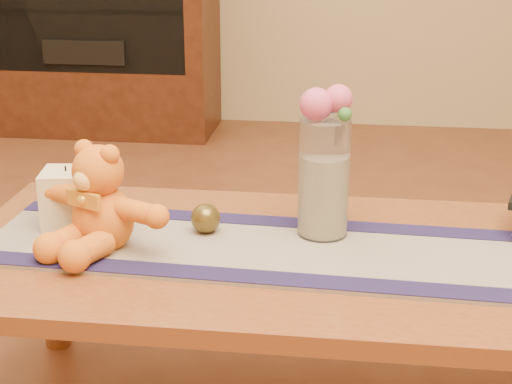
# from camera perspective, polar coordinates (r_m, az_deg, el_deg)

# --- Properties ---
(coffee_table_top) EXTENTS (1.40, 0.70, 0.04)m
(coffee_table_top) POSITION_cam_1_polar(r_m,az_deg,el_deg) (1.67, 1.70, -4.90)
(coffee_table_top) COLOR #5F2E16
(coffee_table_top) RESTS_ON floor
(table_leg_bl) EXTENTS (0.07, 0.07, 0.41)m
(table_leg_bl) POSITION_cam_1_polar(r_m,az_deg,el_deg) (2.17, -14.69, -6.01)
(table_leg_bl) COLOR #5F2E16
(table_leg_bl) RESTS_ON floor
(persian_runner) EXTENTS (1.21, 0.40, 0.01)m
(persian_runner) POSITION_cam_1_polar(r_m,az_deg,el_deg) (1.66, 0.59, -4.18)
(persian_runner) COLOR #201B4D
(persian_runner) RESTS_ON coffee_table_top
(runner_border_near) EXTENTS (1.20, 0.11, 0.00)m
(runner_border_near) POSITION_cam_1_polar(r_m,az_deg,el_deg) (1.53, -0.26, -6.20)
(runner_border_near) COLOR #19143D
(runner_border_near) RESTS_ON persian_runner
(runner_border_far) EXTENTS (1.20, 0.11, 0.00)m
(runner_border_far) POSITION_cam_1_polar(r_m,az_deg,el_deg) (1.79, 1.32, -2.15)
(runner_border_far) COLOR #19143D
(runner_border_far) RESTS_ON persian_runner
(teddy_bear) EXTENTS (0.40, 0.37, 0.21)m
(teddy_bear) POSITION_cam_1_polar(r_m,az_deg,el_deg) (1.67, -11.23, -0.37)
(teddy_bear) COLOR orange
(teddy_bear) RESTS_ON persian_runner
(pillar_candle) EXTENTS (0.12, 0.12, 0.13)m
(pillar_candle) POSITION_cam_1_polar(r_m,az_deg,el_deg) (1.80, -13.59, -0.44)
(pillar_candle) COLOR beige
(pillar_candle) RESTS_ON persian_runner
(candle_wick) EXTENTS (0.00, 0.00, 0.01)m
(candle_wick) POSITION_cam_1_polar(r_m,az_deg,el_deg) (1.78, -13.78, 1.69)
(candle_wick) COLOR black
(candle_wick) RESTS_ON pillar_candle
(glass_vase) EXTENTS (0.11, 0.11, 0.26)m
(glass_vase) POSITION_cam_1_polar(r_m,az_deg,el_deg) (1.69, 4.98, 1.02)
(glass_vase) COLOR silver
(glass_vase) RESTS_ON persian_runner
(potpourri_fill) EXTENTS (0.09, 0.09, 0.18)m
(potpourri_fill) POSITION_cam_1_polar(r_m,az_deg,el_deg) (1.70, 4.94, -0.22)
(potpourri_fill) COLOR beige
(potpourri_fill) RESTS_ON glass_vase
(rose_left) EXTENTS (0.07, 0.07, 0.07)m
(rose_left) POSITION_cam_1_polar(r_m,az_deg,el_deg) (1.63, 4.43, 6.42)
(rose_left) COLOR #C84674
(rose_left) RESTS_ON glass_vase
(rose_right) EXTENTS (0.06, 0.06, 0.06)m
(rose_right) POSITION_cam_1_polar(r_m,az_deg,el_deg) (1.64, 6.05, 6.82)
(rose_right) COLOR #C84674
(rose_right) RESTS_ON glass_vase
(blue_flower_back) EXTENTS (0.04, 0.04, 0.04)m
(blue_flower_back) POSITION_cam_1_polar(r_m,az_deg,el_deg) (1.68, 5.54, 6.51)
(blue_flower_back) COLOR #555AB9
(blue_flower_back) RESTS_ON glass_vase
(blue_flower_side) EXTENTS (0.04, 0.04, 0.04)m
(blue_flower_side) POSITION_cam_1_polar(r_m,az_deg,el_deg) (1.67, 4.13, 6.17)
(blue_flower_side) COLOR #555AB9
(blue_flower_side) RESTS_ON glass_vase
(leaf_sprig) EXTENTS (0.03, 0.03, 0.03)m
(leaf_sprig) POSITION_cam_1_polar(r_m,az_deg,el_deg) (1.62, 6.52, 5.67)
(leaf_sprig) COLOR #33662D
(leaf_sprig) RESTS_ON glass_vase
(bronze_ball) EXTENTS (0.09, 0.09, 0.07)m
(bronze_ball) POSITION_cam_1_polar(r_m,az_deg,el_deg) (1.73, -3.70, -1.94)
(bronze_ball) COLOR #4D3D19
(bronze_ball) RESTS_ON persian_runner
(media_cabinet) EXTENTS (1.20, 0.50, 1.10)m
(media_cabinet) POSITION_cam_1_polar(r_m,az_deg,el_deg) (4.25, -11.41, 11.75)
(media_cabinet) COLOR black
(media_cabinet) RESTS_ON floor
(cabinet_cavity) EXTENTS (1.02, 0.03, 0.61)m
(cabinet_cavity) POSITION_cam_1_polar(r_m,az_deg,el_deg) (4.02, -12.58, 12.79)
(cabinet_cavity) COLOR black
(cabinet_cavity) RESTS_ON media_cabinet
(cabinet_shelf) EXTENTS (1.02, 0.20, 0.02)m
(cabinet_shelf) POSITION_cam_1_polar(r_m,az_deg,el_deg) (4.10, -12.19, 12.95)
(cabinet_shelf) COLOR black
(cabinet_shelf) RESTS_ON media_cabinet
(stereo_lower) EXTENTS (0.42, 0.28, 0.12)m
(stereo_lower) POSITION_cam_1_polar(r_m,az_deg,el_deg) (4.14, -11.89, 10.27)
(stereo_lower) COLOR black
(stereo_lower) RESTS_ON media_cabinet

